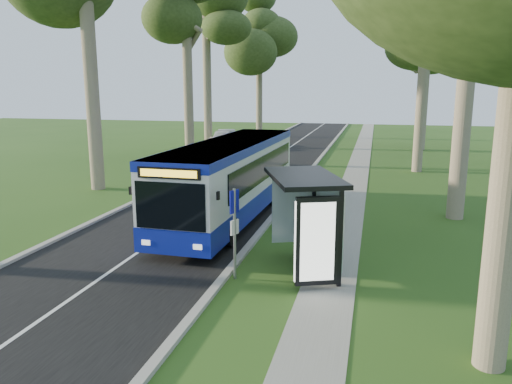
% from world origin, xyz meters
% --- Properties ---
extents(ground, '(120.00, 120.00, 0.00)m').
position_xyz_m(ground, '(0.00, 0.00, 0.00)').
color(ground, '#2A4D18').
rests_on(ground, ground).
extents(road, '(7.00, 100.00, 0.02)m').
position_xyz_m(road, '(-3.50, 10.00, 0.01)').
color(road, black).
rests_on(road, ground).
extents(kerb_east, '(0.25, 100.00, 0.12)m').
position_xyz_m(kerb_east, '(0.00, 10.00, 0.06)').
color(kerb_east, '#9E9B93').
rests_on(kerb_east, ground).
extents(kerb_west, '(0.25, 100.00, 0.12)m').
position_xyz_m(kerb_west, '(-7.00, 10.00, 0.06)').
color(kerb_west, '#9E9B93').
rests_on(kerb_west, ground).
extents(centre_line, '(0.12, 100.00, 0.00)m').
position_xyz_m(centre_line, '(-3.50, 10.00, 0.02)').
color(centre_line, white).
rests_on(centre_line, road).
extents(footpath, '(1.50, 100.00, 0.02)m').
position_xyz_m(footpath, '(3.00, 10.00, 0.01)').
color(footpath, gray).
rests_on(footpath, ground).
extents(bus, '(2.88, 12.31, 3.25)m').
position_xyz_m(bus, '(-1.71, 3.84, 1.68)').
color(bus, silver).
rests_on(bus, ground).
extents(bus_stop_sign, '(0.19, 0.36, 2.68)m').
position_xyz_m(bus_stop_sign, '(0.30, -2.75, 1.66)').
color(bus_stop_sign, gray).
rests_on(bus_stop_sign, ground).
extents(bus_shelter, '(2.97, 3.85, 2.93)m').
position_xyz_m(bus_shelter, '(2.25, -2.04, 2.08)').
color(bus_shelter, black).
rests_on(bus_shelter, ground).
extents(litter_bin, '(0.59, 0.59, 1.03)m').
position_xyz_m(litter_bin, '(1.16, 3.04, 0.52)').
color(litter_bin, black).
rests_on(litter_bin, ground).
extents(car_white, '(3.16, 5.37, 1.71)m').
position_xyz_m(car_white, '(-9.11, 26.26, 0.86)').
color(car_white, silver).
rests_on(car_white, ground).
extents(car_silver, '(2.72, 4.82, 1.50)m').
position_xyz_m(car_silver, '(-9.49, 28.85, 0.75)').
color(car_silver, '#A4A6AB').
rests_on(car_silver, ground).
extents(tree_west_c, '(5.20, 5.20, 15.09)m').
position_xyz_m(tree_west_c, '(-9.00, 18.00, 11.18)').
color(tree_west_c, '#7A6B56').
rests_on(tree_west_c, ground).
extents(tree_west_e, '(5.20, 5.20, 15.57)m').
position_xyz_m(tree_west_e, '(-8.50, 38.00, 11.53)').
color(tree_west_e, '#7A6B56').
rests_on(tree_west_e, ground).
extents(tree_east_c, '(5.20, 5.20, 13.58)m').
position_xyz_m(tree_east_c, '(6.80, 18.00, 10.07)').
color(tree_east_c, '#7A6B56').
rests_on(tree_east_c, ground).
extents(tree_east_d, '(5.20, 5.20, 13.12)m').
position_xyz_m(tree_east_d, '(8.00, 30.00, 9.73)').
color(tree_east_d, '#7A6B56').
rests_on(tree_east_d, ground).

